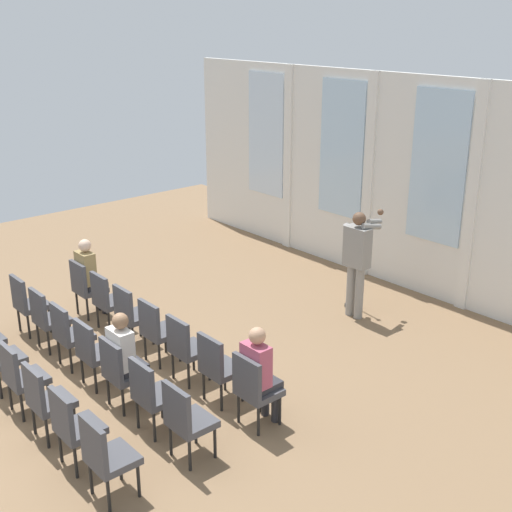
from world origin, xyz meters
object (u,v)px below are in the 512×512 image
(chair_r1_c0, at_px, (27,301))
(chair_r1_c5, at_px, (151,392))
(chair_r1_c3, at_px, (93,349))
(chair_r0_c2, at_px, (131,312))
(speaker, at_px, (357,257))
(chair_r0_c6, at_px, (254,386))
(chair_r0_c5, at_px, (218,365))
(audience_r0_c6, at_px, (260,371))
(chair_r1_c4, at_px, (120,369))
(chair_r2_c3, at_px, (20,374))
(chair_r1_c6, at_px, (186,417))
(chair_r0_c0, at_px, (86,285))
(audience_r0_c0, at_px, (89,273))
(chair_r0_c4, at_px, (186,345))
(chair_r2_c4, at_px, (45,397))
(chair_r0_c3, at_px, (157,328))
(chair_r1_c2, at_px, (69,332))
(chair_r2_c5, at_px, (73,424))
(mic_stand, at_px, (354,288))
(chair_r2_c6, at_px, (105,454))
(audience_r1_c4, at_px, (125,354))
(chair_r0_c1, at_px, (107,298))
(chair_r1_c1, at_px, (47,316))

(chair_r1_c0, height_order, chair_r1_c5, same)
(chair_r1_c3, bearing_deg, chair_r0_c2, 125.30)
(speaker, distance_m, chair_r0_c6, 3.55)
(chair_r0_c5, bearing_deg, audience_r0_c6, 6.93)
(chair_r1_c4, relative_size, chair_r2_c3, 1.00)
(chair_r1_c4, bearing_deg, chair_r1_c6, 0.00)
(chair_r0_c0, distance_m, audience_r0_c0, 0.20)
(speaker, bearing_deg, chair_r0_c5, -79.63)
(chair_r0_c4, relative_size, chair_r2_c4, 1.00)
(audience_r0_c0, relative_size, chair_r0_c2, 1.38)
(chair_r0_c3, distance_m, chair_r1_c2, 1.19)
(audience_r0_c0, xyz_separation_m, audience_r0_c6, (4.14, 0.00, -0.01))
(chair_r0_c0, bearing_deg, audience_r0_c0, 90.00)
(chair_r2_c5, bearing_deg, audience_r0_c6, 71.25)
(mic_stand, bearing_deg, chair_r2_c4, -88.24)
(audience_r0_c6, xyz_separation_m, chair_r1_c0, (-4.14, -1.06, -0.18))
(chair_r0_c2, xyz_separation_m, chair_r1_c6, (2.76, -0.97, 0.00))
(chair_r1_c2, distance_m, chair_r1_c4, 1.38)
(audience_r0_c6, xyz_separation_m, chair_r2_c6, (0.00, -2.03, -0.18))
(chair_r1_c5, xyz_separation_m, chair_r2_c3, (-1.38, -0.97, 0.00))
(audience_r0_c0, height_order, audience_r1_c4, audience_r0_c0)
(chair_r0_c0, bearing_deg, audience_r1_c4, -17.88)
(speaker, xyz_separation_m, audience_r0_c6, (1.29, -3.19, -0.31))
(chair_r0_c1, relative_size, audience_r0_c6, 0.74)
(audience_r0_c0, distance_m, chair_r1_c4, 2.96)
(mic_stand, height_order, audience_r1_c4, mic_stand)
(speaker, height_order, chair_r0_c1, speaker)
(chair_r1_c4, relative_size, chair_r2_c6, 1.00)
(chair_r2_c6, bearing_deg, audience_r1_c4, 142.51)
(chair_r0_c4, distance_m, audience_r0_c6, 1.39)
(chair_r0_c1, distance_m, audience_r0_c6, 3.45)
(chair_r1_c5, bearing_deg, chair_r1_c1, 180.00)
(chair_r0_c5, height_order, audience_r1_c4, audience_r1_c4)
(chair_r1_c1, bearing_deg, chair_r0_c5, 19.45)
(chair_r0_c0, bearing_deg, chair_r1_c2, -35.23)
(chair_r1_c1, distance_m, chair_r2_c3, 1.69)
(chair_r1_c1, xyz_separation_m, chair_r2_c6, (3.45, -0.97, 0.00))
(audience_r0_c6, relative_size, chair_r2_c4, 1.36)
(chair_r1_c2, height_order, chair_r2_c5, same)
(mic_stand, bearing_deg, chair_r1_c6, -71.05)
(chair_r0_c6, xyz_separation_m, chair_r2_c4, (-1.38, -1.95, 0.00))
(chair_r0_c0, bearing_deg, chair_r2_c5, -29.46)
(chair_r1_c1, bearing_deg, chair_r0_c0, 125.30)
(chair_r1_c4, relative_size, audience_r1_c4, 0.74)
(mic_stand, distance_m, chair_r1_c2, 4.67)
(chair_r0_c5, xyz_separation_m, chair_r2_c3, (-1.38, -1.95, 0.00))
(speaker, xyz_separation_m, chair_r0_c3, (-0.78, -3.27, -0.49))
(speaker, bearing_deg, mic_stand, 134.72)
(chair_r2_c3, bearing_deg, chair_r1_c0, 154.79)
(chair_r0_c3, bearing_deg, chair_r0_c0, 180.00)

